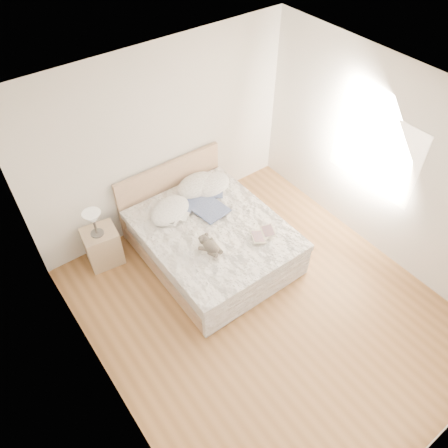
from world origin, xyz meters
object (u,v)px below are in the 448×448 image
(nightstand, at_px, (103,246))
(childrens_book, at_px, (263,234))
(photo_book, at_px, (174,218))
(table_lamp, at_px, (93,219))
(bed, at_px, (210,238))
(teddy_bear, at_px, (211,250))

(nightstand, relative_size, childrens_book, 1.60)
(photo_book, bearing_deg, nightstand, 119.62)
(nightstand, bearing_deg, photo_book, -25.59)
(table_lamp, xyz_separation_m, photo_book, (0.93, -0.42, -0.20))
(photo_book, distance_m, childrens_book, 1.22)
(bed, height_order, teddy_bear, bed)
(table_lamp, xyz_separation_m, childrens_book, (1.70, -1.37, -0.20))
(photo_book, bearing_deg, childrens_book, -85.72)
(bed, height_order, childrens_book, bed)
(nightstand, relative_size, table_lamp, 1.48)
(childrens_book, xyz_separation_m, teddy_bear, (-0.71, 0.16, 0.02))
(table_lamp, relative_size, childrens_book, 1.08)
(bed, relative_size, childrens_book, 6.13)
(bed, bearing_deg, nightstand, 148.15)
(childrens_book, bearing_deg, teddy_bear, -168.14)
(nightstand, bearing_deg, childrens_book, -39.48)
(nightstand, height_order, childrens_book, childrens_book)
(bed, distance_m, teddy_bear, 0.63)
(table_lamp, height_order, photo_book, table_lamp)
(table_lamp, height_order, teddy_bear, table_lamp)
(nightstand, xyz_separation_m, childrens_book, (1.68, -1.38, 0.35))
(photo_book, relative_size, teddy_bear, 1.15)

